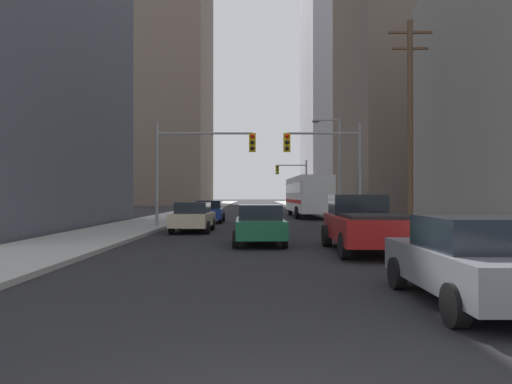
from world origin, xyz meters
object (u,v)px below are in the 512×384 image
at_px(pickup_truck_red, 361,224).
at_px(traffic_signal_near_left, 199,156).
at_px(city_bus, 306,195).
at_px(traffic_signal_near_right, 325,157).
at_px(sedan_grey, 471,260).
at_px(sedan_beige, 192,217).
at_px(sedan_blue, 208,211).
at_px(traffic_signal_far_right, 291,177).
at_px(sedan_green, 258,224).

relative_size(pickup_truck_red, traffic_signal_near_left, 0.91).
height_order(city_bus, traffic_signal_near_right, traffic_signal_near_right).
relative_size(sedan_grey, traffic_signal_near_left, 0.70).
height_order(pickup_truck_red, traffic_signal_near_right, traffic_signal_near_right).
relative_size(city_bus, sedan_beige, 2.73).
distance_m(pickup_truck_red, traffic_signal_near_right, 11.33).
height_order(city_bus, sedan_grey, city_bus).
relative_size(sedan_blue, traffic_signal_far_right, 0.71).
relative_size(sedan_blue, traffic_signal_near_right, 0.71).
distance_m(sedan_beige, sedan_blue, 7.91).
height_order(sedan_green, traffic_signal_near_left, traffic_signal_near_left).
relative_size(traffic_signal_near_left, traffic_signal_far_right, 1.00).
relative_size(traffic_signal_near_left, traffic_signal_near_right, 1.00).
bearing_deg(sedan_green, traffic_signal_far_right, 83.45).
bearing_deg(traffic_signal_near_left, sedan_grey, -69.61).
distance_m(sedan_green, sedan_beige, 6.81).
bearing_deg(pickup_truck_red, traffic_signal_far_right, 88.82).
relative_size(sedan_green, traffic_signal_far_right, 0.71).
height_order(sedan_grey, sedan_beige, same).
xyz_separation_m(sedan_blue, traffic_signal_near_left, (0.05, -5.26, 3.36)).
bearing_deg(sedan_grey, traffic_signal_near_left, 110.39).
bearing_deg(sedan_blue, traffic_signal_near_left, -89.40).
distance_m(pickup_truck_red, sedan_green, 4.11).
relative_size(sedan_green, traffic_signal_near_left, 0.71).
relative_size(city_bus, traffic_signal_near_right, 1.93).
xyz_separation_m(sedan_beige, sedan_blue, (0.03, 7.91, 0.00)).
bearing_deg(sedan_blue, sedan_grey, -73.76).
bearing_deg(city_bus, traffic_signal_near_left, -119.65).
xyz_separation_m(sedan_grey, traffic_signal_far_right, (0.66, 46.38, 3.27)).
xyz_separation_m(sedan_green, sedan_beige, (-3.36, 5.93, 0.00)).
xyz_separation_m(sedan_grey, traffic_signal_near_left, (-6.82, 18.35, 3.36)).
xyz_separation_m(sedan_beige, traffic_signal_far_right, (7.56, 30.67, 3.27)).
distance_m(sedan_green, traffic_signal_near_left, 9.78).
xyz_separation_m(sedan_beige, traffic_signal_near_left, (0.08, 2.65, 3.36)).
bearing_deg(sedan_grey, pickup_truck_red, 91.09).
height_order(sedan_grey, sedan_green, same).
bearing_deg(city_bus, traffic_signal_near_right, -91.67).
distance_m(sedan_green, traffic_signal_near_right, 9.97).
height_order(sedan_grey, traffic_signal_near_right, traffic_signal_near_right).
xyz_separation_m(city_bus, sedan_blue, (-7.57, -7.95, -1.16)).
distance_m(sedan_grey, sedan_blue, 24.60).
bearing_deg(traffic_signal_far_right, sedan_blue, -108.31).
bearing_deg(traffic_signal_near_right, city_bus, 88.33).
bearing_deg(sedan_green, sedan_grey, -70.06).
xyz_separation_m(sedan_beige, traffic_signal_near_right, (7.22, 2.65, 3.30)).
distance_m(pickup_truck_red, sedan_beige, 10.65).
relative_size(sedan_green, sedan_blue, 1.00).
xyz_separation_m(pickup_truck_red, traffic_signal_near_right, (0.45, 10.88, 3.14)).
bearing_deg(traffic_signal_near_left, sedan_beige, -91.78).
distance_m(traffic_signal_near_right, traffic_signal_far_right, 28.03).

